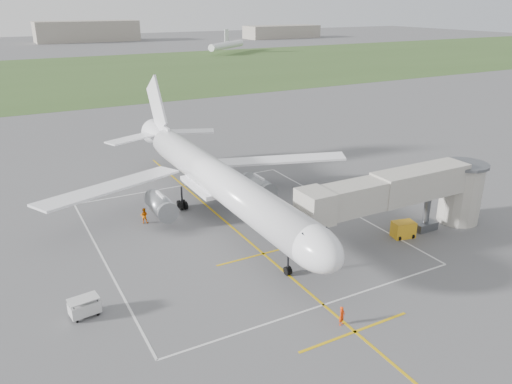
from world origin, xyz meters
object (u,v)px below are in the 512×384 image
airliner (217,179)px  gpu_unit (403,230)px  ramp_worker_nose (342,316)px  ramp_worker_wing (144,216)px  baggage_cart (84,307)px  jet_bridge (414,192)px

airliner → gpu_unit: bearing=-44.5°
gpu_unit → ramp_worker_nose: (-15.01, -9.10, -0.06)m
ramp_worker_wing → gpu_unit: bearing=172.5°
baggage_cart → ramp_worker_wing: (9.23, 14.95, 0.09)m
gpu_unit → jet_bridge: bearing=21.8°
baggage_cart → jet_bridge: bearing=-9.3°
baggage_cart → ramp_worker_nose: (16.95, -10.49, -0.03)m
baggage_cart → ramp_worker_nose: bearing=-39.0°
jet_bridge → ramp_worker_nose: 18.97m
gpu_unit → ramp_worker_wing: ramp_worker_wing is taller
baggage_cart → ramp_worker_wing: bearing=51.1°
ramp_worker_nose → ramp_worker_wing: ramp_worker_wing is taller
gpu_unit → baggage_cart: size_ratio=1.04×
ramp_worker_wing → baggage_cart: bearing=86.5°
airliner → ramp_worker_wing: bearing=166.7°
ramp_worker_nose → ramp_worker_wing: 26.58m
airliner → gpu_unit: 20.88m
jet_bridge → ramp_worker_wing: bearing=145.8°
airliner → ramp_worker_nose: bearing=-90.8°
jet_bridge → ramp_worker_nose: (-16.06, -9.28, -3.97)m
jet_bridge → gpu_unit: jet_bridge is taller
jet_bridge → ramp_worker_wing: (-23.77, 16.16, -3.86)m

